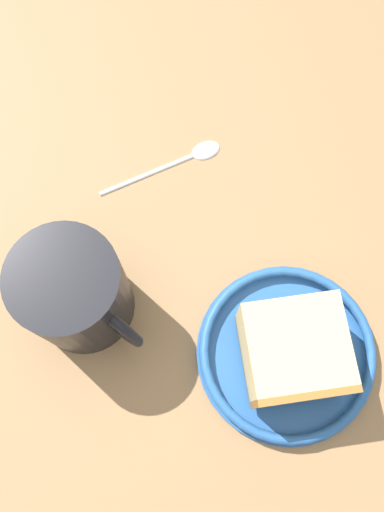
# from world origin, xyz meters

# --- Properties ---
(ground_plane) EXTENTS (1.53, 1.53, 0.04)m
(ground_plane) POSITION_xyz_m (0.00, 0.00, -0.02)
(ground_plane) COLOR #936D47
(small_plate) EXTENTS (0.16, 0.16, 0.02)m
(small_plate) POSITION_xyz_m (-0.05, 0.02, 0.01)
(small_plate) COLOR #26599E
(small_plate) RESTS_ON ground_plane
(cake_slice) EXTENTS (0.11, 0.11, 0.06)m
(cake_slice) POSITION_xyz_m (-0.05, 0.02, 0.04)
(cake_slice) COLOR #9E662D
(cake_slice) RESTS_ON small_plate
(tea_mug) EXTENTS (0.09, 0.11, 0.10)m
(tea_mug) POSITION_xyz_m (0.07, -0.12, 0.05)
(tea_mug) COLOR black
(tea_mug) RESTS_ON ground_plane
(teaspoon) EXTENTS (0.13, 0.03, 0.01)m
(teaspoon) POSITION_xyz_m (-0.08, -0.19, 0.00)
(teaspoon) COLOR silver
(teaspoon) RESTS_ON ground_plane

